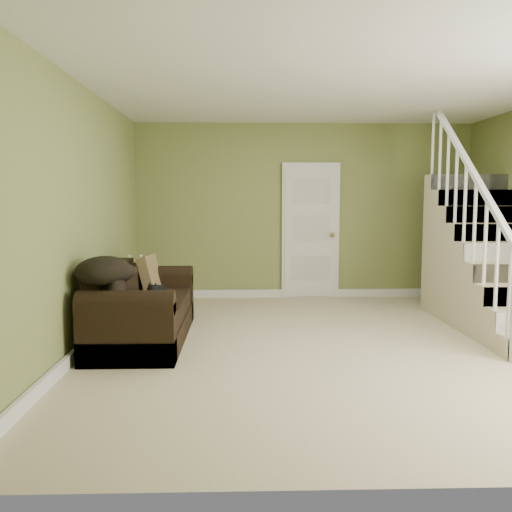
{
  "coord_description": "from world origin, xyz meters",
  "views": [
    {
      "loc": [
        -0.96,
        -5.36,
        1.48
      ],
      "look_at": [
        -0.79,
        0.44,
        0.87
      ],
      "focal_mm": 38.0,
      "sensor_mm": 36.0,
      "label": 1
    }
  ],
  "objects": [
    {
      "name": "staircase",
      "position": [
        1.99,
        0.97,
        0.64
      ],
      "size": [
        1.0,
        2.51,
        2.82
      ],
      "color": "tan",
      "rests_on": "floor"
    },
    {
      "name": "baseboard_back",
      "position": [
        0.0,
        2.72,
        0.06
      ],
      "size": [
        5.0,
        0.04,
        0.12
      ],
      "primitive_type": "cube",
      "color": "white",
      "rests_on": "floor"
    },
    {
      "name": "side_table",
      "position": [
        -2.26,
        1.42,
        0.29
      ],
      "size": [
        0.5,
        0.5,
        0.79
      ],
      "rotation": [
        0.0,
        0.0,
        0.07
      ],
      "color": "black",
      "rests_on": "floor"
    },
    {
      "name": "sofa",
      "position": [
        -2.01,
        0.27,
        0.3
      ],
      "size": [
        0.87,
        2.0,
        0.79
      ],
      "color": "black",
      "rests_on": "floor"
    },
    {
      "name": "wall_front",
      "position": [
        0.0,
        -2.75,
        1.3
      ],
      "size": [
        5.0,
        0.04,
        2.6
      ],
      "primitive_type": "cube",
      "color": "olive",
      "rests_on": "floor"
    },
    {
      "name": "throw_pillow",
      "position": [
        -2.0,
        0.92,
        0.6
      ],
      "size": [
        0.26,
        0.48,
        0.47
      ],
      "primitive_type": "cube",
      "rotation": [
        0.0,
        -0.24,
        -0.09
      ],
      "color": "#452D1B",
      "rests_on": "sofa"
    },
    {
      "name": "door",
      "position": [
        0.1,
        2.71,
        1.01
      ],
      "size": [
        0.86,
        0.12,
        2.02
      ],
      "color": "white",
      "rests_on": "floor"
    },
    {
      "name": "baseboard_left",
      "position": [
        -2.47,
        0.0,
        0.06
      ],
      "size": [
        0.04,
        5.5,
        0.12
      ],
      "primitive_type": "cube",
      "color": "white",
      "rests_on": "floor"
    },
    {
      "name": "cat",
      "position": [
        -1.81,
        0.17,
        0.52
      ],
      "size": [
        0.23,
        0.47,
        0.23
      ],
      "rotation": [
        0.0,
        0.0,
        -0.19
      ],
      "color": "black",
      "rests_on": "sofa"
    },
    {
      "name": "throw_blanket",
      "position": [
        -2.22,
        -0.35,
        0.82
      ],
      "size": [
        0.59,
        0.73,
        0.27
      ],
      "primitive_type": "ellipsoid",
      "rotation": [
        0.0,
        0.0,
        -0.15
      ],
      "color": "black",
      "rests_on": "sofa"
    },
    {
      "name": "wall_left",
      "position": [
        -2.5,
        0.0,
        1.3
      ],
      "size": [
        0.04,
        5.5,
        2.6
      ],
      "primitive_type": "cube",
      "color": "olive",
      "rests_on": "floor"
    },
    {
      "name": "wall_back",
      "position": [
        0.0,
        2.75,
        1.3
      ],
      "size": [
        5.0,
        0.04,
        2.6
      ],
      "primitive_type": "cube",
      "color": "olive",
      "rests_on": "floor"
    },
    {
      "name": "banana",
      "position": [
        -1.93,
        -0.02,
        0.45
      ],
      "size": [
        0.08,
        0.18,
        0.05
      ],
      "primitive_type": "ellipsoid",
      "rotation": [
        0.0,
        0.0,
        0.21
      ],
      "color": "gold",
      "rests_on": "sofa"
    },
    {
      "name": "ceiling",
      "position": [
        0.0,
        0.0,
        2.6
      ],
      "size": [
        5.0,
        5.5,
        0.01
      ],
      "primitive_type": "cube",
      "color": "white",
      "rests_on": "wall_back"
    },
    {
      "name": "floor",
      "position": [
        0.0,
        0.0,
        0.0
      ],
      "size": [
        5.0,
        5.5,
        0.01
      ],
      "primitive_type": "cube",
      "color": "tan",
      "rests_on": "ground"
    }
  ]
}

